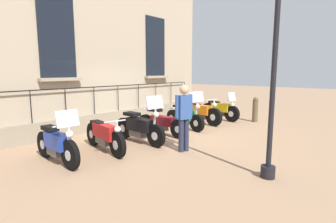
{
  "coord_description": "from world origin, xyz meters",
  "views": [
    {
      "loc": [
        5.82,
        -6.59,
        2.1
      ],
      "look_at": [
        0.42,
        0.0,
        0.8
      ],
      "focal_mm": 28.28,
      "sensor_mm": 36.0,
      "label": 1
    }
  ],
  "objects_px": {
    "motorcycle_green": "(185,117)",
    "bollard": "(255,109)",
    "motorcycle_blue": "(57,145)",
    "lamppost": "(277,11)",
    "motorcycle_orange": "(200,113)",
    "motorcycle_yellow": "(220,110)",
    "pedestrian_walking": "(184,114)",
    "motorcycle_red": "(105,135)",
    "motorcycle_black": "(140,127)",
    "motorcycle_maroon": "(162,123)"
  },
  "relations": [
    {
      "from": "motorcycle_orange",
      "to": "motorcycle_yellow",
      "type": "bearing_deg",
      "value": 80.08
    },
    {
      "from": "motorcycle_yellow",
      "to": "bollard",
      "type": "height_order",
      "value": "motorcycle_yellow"
    },
    {
      "from": "motorcycle_maroon",
      "to": "pedestrian_walking",
      "type": "distance_m",
      "value": 2.01
    },
    {
      "from": "motorcycle_black",
      "to": "motorcycle_green",
      "type": "distance_m",
      "value": 2.44
    },
    {
      "from": "motorcycle_black",
      "to": "motorcycle_green",
      "type": "bearing_deg",
      "value": 92.46
    },
    {
      "from": "motorcycle_black",
      "to": "motorcycle_orange",
      "type": "bearing_deg",
      "value": 92.84
    },
    {
      "from": "pedestrian_walking",
      "to": "bollard",
      "type": "bearing_deg",
      "value": 91.34
    },
    {
      "from": "motorcycle_black",
      "to": "motorcycle_maroon",
      "type": "relative_size",
      "value": 1.01
    },
    {
      "from": "motorcycle_orange",
      "to": "pedestrian_walking",
      "type": "height_order",
      "value": "pedestrian_walking"
    },
    {
      "from": "motorcycle_red",
      "to": "motorcycle_black",
      "type": "bearing_deg",
      "value": 84.1
    },
    {
      "from": "bollard",
      "to": "motorcycle_yellow",
      "type": "bearing_deg",
      "value": -158.4
    },
    {
      "from": "motorcycle_blue",
      "to": "motorcycle_maroon",
      "type": "xyz_separation_m",
      "value": [
        0.08,
        3.59,
        -0.04
      ]
    },
    {
      "from": "motorcycle_black",
      "to": "lamppost",
      "type": "bearing_deg",
      "value": -3.36
    },
    {
      "from": "motorcycle_maroon",
      "to": "motorcycle_yellow",
      "type": "height_order",
      "value": "motorcycle_yellow"
    },
    {
      "from": "motorcycle_green",
      "to": "lamppost",
      "type": "relative_size",
      "value": 0.4
    },
    {
      "from": "motorcycle_orange",
      "to": "motorcycle_yellow",
      "type": "height_order",
      "value": "motorcycle_yellow"
    },
    {
      "from": "lamppost",
      "to": "motorcycle_maroon",
      "type": "bearing_deg",
      "value": 160.96
    },
    {
      "from": "motorcycle_black",
      "to": "lamppost",
      "type": "height_order",
      "value": "lamppost"
    },
    {
      "from": "motorcycle_black",
      "to": "pedestrian_walking",
      "type": "height_order",
      "value": "pedestrian_walking"
    },
    {
      "from": "motorcycle_maroon",
      "to": "bollard",
      "type": "relative_size",
      "value": 2.02
    },
    {
      "from": "lamppost",
      "to": "motorcycle_yellow",
      "type": "bearing_deg",
      "value": 126.93
    },
    {
      "from": "motorcycle_yellow",
      "to": "motorcycle_red",
      "type": "bearing_deg",
      "value": -91.49
    },
    {
      "from": "motorcycle_black",
      "to": "motorcycle_orange",
      "type": "distance_m",
      "value": 3.62
    },
    {
      "from": "motorcycle_orange",
      "to": "motorcycle_yellow",
      "type": "distance_m",
      "value": 1.25
    },
    {
      "from": "motorcycle_black",
      "to": "motorcycle_orange",
      "type": "relative_size",
      "value": 1.0
    },
    {
      "from": "motorcycle_blue",
      "to": "motorcycle_orange",
      "type": "height_order",
      "value": "motorcycle_blue"
    },
    {
      "from": "motorcycle_green",
      "to": "motorcycle_orange",
      "type": "xyz_separation_m",
      "value": [
        -0.07,
        1.18,
        -0.0
      ]
    },
    {
      "from": "motorcycle_green",
      "to": "bollard",
      "type": "bearing_deg",
      "value": 63.09
    },
    {
      "from": "motorcycle_red",
      "to": "pedestrian_walking",
      "type": "distance_m",
      "value": 2.17
    },
    {
      "from": "motorcycle_blue",
      "to": "bollard",
      "type": "xyz_separation_m",
      "value": [
        1.58,
        7.82,
        0.08
      ]
    },
    {
      "from": "motorcycle_yellow",
      "to": "lamppost",
      "type": "xyz_separation_m",
      "value": [
        3.81,
        -5.07,
        2.75
      ]
    },
    {
      "from": "bollard",
      "to": "pedestrian_walking",
      "type": "xyz_separation_m",
      "value": [
        0.12,
        -5.24,
        0.48
      ]
    },
    {
      "from": "pedestrian_walking",
      "to": "motorcycle_red",
      "type": "bearing_deg",
      "value": -141.34
    },
    {
      "from": "motorcycle_green",
      "to": "bollard",
      "type": "xyz_separation_m",
      "value": [
        1.49,
        2.94,
        0.08
      ]
    },
    {
      "from": "lamppost",
      "to": "pedestrian_walking",
      "type": "bearing_deg",
      "value": 171.23
    },
    {
      "from": "motorcycle_blue",
      "to": "motorcycle_yellow",
      "type": "xyz_separation_m",
      "value": [
        0.23,
        7.29,
        -0.01
      ]
    },
    {
      "from": "lamppost",
      "to": "motorcycle_red",
      "type": "bearing_deg",
      "value": -166.58
    },
    {
      "from": "motorcycle_black",
      "to": "motorcycle_yellow",
      "type": "distance_m",
      "value": 4.84
    },
    {
      "from": "motorcycle_maroon",
      "to": "motorcycle_red",
      "type": "bearing_deg",
      "value": -90.11
    },
    {
      "from": "motorcycle_orange",
      "to": "motorcycle_maroon",
      "type": "bearing_deg",
      "value": -88.55
    },
    {
      "from": "motorcycle_black",
      "to": "motorcycle_maroon",
      "type": "height_order",
      "value": "motorcycle_black"
    },
    {
      "from": "bollard",
      "to": "pedestrian_walking",
      "type": "distance_m",
      "value": 5.27
    },
    {
      "from": "motorcycle_blue",
      "to": "bollard",
      "type": "relative_size",
      "value": 1.84
    },
    {
      "from": "motorcycle_blue",
      "to": "lamppost",
      "type": "bearing_deg",
      "value": 28.82
    },
    {
      "from": "motorcycle_orange",
      "to": "bollard",
      "type": "distance_m",
      "value": 2.36
    },
    {
      "from": "motorcycle_red",
      "to": "motorcycle_yellow",
      "type": "relative_size",
      "value": 1.06
    },
    {
      "from": "motorcycle_red",
      "to": "motorcycle_green",
      "type": "bearing_deg",
      "value": 89.74
    },
    {
      "from": "motorcycle_blue",
      "to": "motorcycle_black",
      "type": "height_order",
      "value": "motorcycle_black"
    },
    {
      "from": "motorcycle_orange",
      "to": "motorcycle_black",
      "type": "bearing_deg",
      "value": -87.16
    },
    {
      "from": "bollard",
      "to": "pedestrian_walking",
      "type": "height_order",
      "value": "pedestrian_walking"
    }
  ]
}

